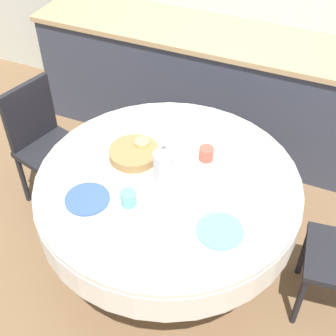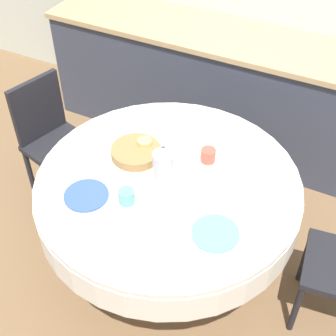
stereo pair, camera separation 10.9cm
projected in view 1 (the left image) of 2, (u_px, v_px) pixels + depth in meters
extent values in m
plane|color=brown|center=(168.00, 264.00, 3.01)|extent=(12.00, 12.00, 0.00)
cube|color=#383D4C|center=(239.00, 95.00, 3.65)|extent=(3.20, 0.60, 0.88)
cube|color=tan|center=(245.00, 41.00, 3.33)|extent=(3.24, 0.64, 0.04)
cylinder|color=brown|center=(168.00, 262.00, 2.99)|extent=(0.44, 0.44, 0.04)
cylinder|color=brown|center=(168.00, 235.00, 2.81)|extent=(0.11, 0.11, 0.51)
cylinder|color=silver|center=(168.00, 195.00, 2.57)|extent=(1.43, 1.43, 0.18)
cylinder|color=silver|center=(168.00, 181.00, 2.50)|extent=(1.42, 1.42, 0.03)
cylinder|color=black|center=(299.00, 301.00, 2.58)|extent=(0.04, 0.04, 0.42)
cylinder|color=black|center=(304.00, 252.00, 2.82)|extent=(0.04, 0.04, 0.42)
cube|color=black|center=(54.00, 152.00, 3.16)|extent=(0.49, 0.49, 0.04)
cube|color=black|center=(29.00, 113.00, 3.08)|extent=(0.13, 0.38, 0.43)
cylinder|color=black|center=(94.00, 173.00, 3.33)|extent=(0.04, 0.04, 0.42)
cylinder|color=black|center=(57.00, 202.00, 3.13)|extent=(0.04, 0.04, 0.42)
cylinder|color=black|center=(61.00, 153.00, 3.49)|extent=(0.04, 0.04, 0.42)
cylinder|color=black|center=(23.00, 179.00, 3.29)|extent=(0.04, 0.04, 0.42)
cylinder|color=#3856AD|center=(87.00, 199.00, 2.37)|extent=(0.23, 0.23, 0.01)
cylinder|color=#5BA39E|center=(129.00, 198.00, 2.33)|extent=(0.08, 0.08, 0.08)
cylinder|color=#60BCB7|center=(220.00, 231.00, 2.22)|extent=(0.23, 0.23, 0.01)
cylinder|color=white|center=(212.00, 193.00, 2.36)|extent=(0.08, 0.08, 0.08)
cylinder|color=white|center=(148.00, 129.00, 2.80)|extent=(0.23, 0.23, 0.01)
cylinder|color=#DBB766|center=(142.00, 147.00, 2.63)|extent=(0.08, 0.08, 0.08)
cylinder|color=white|center=(243.00, 161.00, 2.59)|extent=(0.23, 0.23, 0.01)
cylinder|color=#CC4C3D|center=(206.00, 154.00, 2.58)|extent=(0.08, 0.08, 0.08)
cylinder|color=#B2B2B7|center=(163.00, 170.00, 2.39)|extent=(0.11, 0.11, 0.22)
cone|color=#B2B2B7|center=(163.00, 150.00, 2.30)|extent=(0.10, 0.10, 0.05)
sphere|color=#B2B2B7|center=(163.00, 144.00, 2.27)|extent=(0.03, 0.03, 0.03)
cylinder|color=olive|center=(134.00, 153.00, 2.60)|extent=(0.28, 0.28, 0.05)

